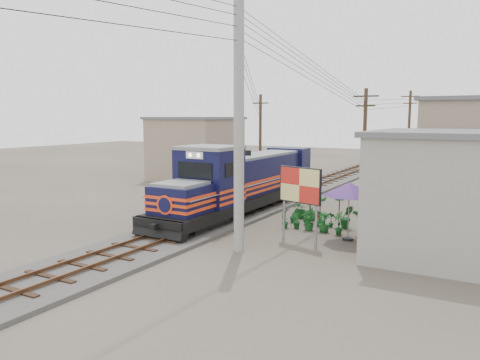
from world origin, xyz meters
The scene contains 15 objects.
ground centered at (0.00, 0.00, 0.00)m, with size 120.00×120.00×0.00m, color #473F35.
ballast centered at (0.00, 10.00, 0.08)m, with size 3.60×70.00×0.16m, color #595651.
track centered at (0.00, 10.00, 0.26)m, with size 1.15×70.00×0.12m.
locomotive centered at (0.00, 6.17, 1.63)m, with size 2.73×14.81×3.67m.
utility_pole_main centered at (3.50, -0.50, 5.00)m, with size 0.40×0.40×10.00m.
wooden_pole_mid centered at (4.50, 14.00, 3.68)m, with size 1.60×0.24×7.00m.
wooden_pole_far centered at (4.80, 28.00, 3.93)m, with size 1.60×0.24×7.50m.
wooden_pole_left centered at (-5.00, 18.00, 3.68)m, with size 1.60×0.24×7.00m.
power_lines centered at (-0.14, 8.49, 7.56)m, with size 9.65×19.00×3.30m.
shophouse_front centered at (11.50, 3.00, 2.36)m, with size 7.35×6.30×4.70m.
shophouse_left centered at (-10.00, 16.00, 2.61)m, with size 6.30×6.30×5.20m.
billboard centered at (5.10, 1.78, 2.33)m, with size 2.01×0.66×3.17m.
market_umbrella centered at (6.76, 3.15, 2.19)m, with size 2.83×2.83×2.49m.
vendor centered at (7.57, 4.00, 0.87)m, with size 0.64×0.42×1.74m, color black.
plant_nursery centered at (4.46, 5.09, 0.48)m, with size 3.72×3.38×1.14m.
Camera 1 is at (12.28, -15.96, 5.21)m, focal length 35.00 mm.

